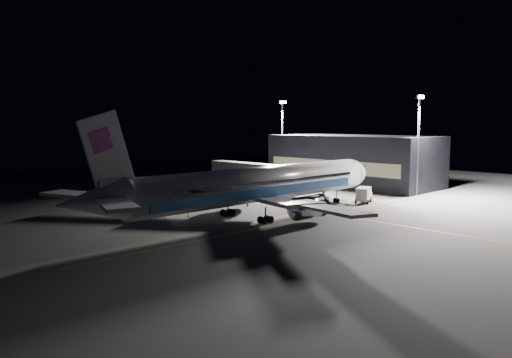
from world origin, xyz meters
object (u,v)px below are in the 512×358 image
at_px(service_truck, 364,194).
at_px(safety_cone_a, 228,215).
at_px(baggage_tug, 157,205).
at_px(safety_cone_b, 248,204).
at_px(floodlight_mast_north, 282,133).
at_px(airliner, 255,186).
at_px(safety_cone_c, 188,215).
at_px(jet_bridge, 273,171).
at_px(floodlight_mast_south, 418,136).

bearing_deg(service_truck, safety_cone_a, 142.57).
relative_size(baggage_tug, safety_cone_b, 3.32).
xyz_separation_m(floodlight_mast_north, baggage_tug, (-47.54, -14.02, -11.63)).
distance_m(airliner, service_truck, 26.24).
height_order(safety_cone_b, safety_cone_c, safety_cone_b).
height_order(jet_bridge, safety_cone_a, jet_bridge).
height_order(airliner, floodlight_mast_south, floodlight_mast_south).
bearing_deg(floodlight_mast_north, airliner, -142.09).
xyz_separation_m(jet_bridge, safety_cone_b, (-16.00, -8.92, -4.25)).
bearing_deg(safety_cone_b, floodlight_mast_south, -24.02).
height_order(jet_bridge, service_truck, jet_bridge).
xyz_separation_m(jet_bridge, safety_cone_c, (-30.00, -9.76, -4.33)).
xyz_separation_m(jet_bridge, floodlight_mast_north, (18.00, 13.93, 7.79)).
distance_m(jet_bridge, floodlight_mast_north, 24.06).
bearing_deg(floodlight_mast_north, floodlight_mast_south, -90.00).
bearing_deg(safety_cone_b, service_truck, -33.66).
xyz_separation_m(safety_cone_a, safety_cone_c, (-4.71, 4.30, -0.01)).
bearing_deg(floodlight_mast_south, service_truck, 170.00).
distance_m(floodlight_mast_north, safety_cone_a, 52.95).
relative_size(service_truck, safety_cone_c, 11.77).
bearing_deg(safety_cone_b, floodlight_mast_north, 33.90).
xyz_separation_m(service_truck, safety_cone_b, (-18.70, 12.45, -1.21)).
bearing_deg(baggage_tug, safety_cone_b, -33.63).
distance_m(airliner, safety_cone_b, 12.52).
bearing_deg(safety_cone_b, airliner, -127.76).
height_order(floodlight_mast_south, safety_cone_c, floodlight_mast_south).
xyz_separation_m(airliner, floodlight_mast_south, (41.08, -6.01, 7.21)).
bearing_deg(safety_cone_b, baggage_tug, 146.88).
bearing_deg(floodlight_mast_north, safety_cone_a, -147.12).
height_order(service_truck, baggage_tug, service_truck).
height_order(airliner, floodlight_mast_north, floodlight_mast_north).
bearing_deg(airliner, safety_cone_b, 52.24).
relative_size(airliner, baggage_tug, 27.65).
distance_m(airliner, safety_cone_a, 6.70).
bearing_deg(floodlight_mast_south, jet_bridge, 126.79).
distance_m(airliner, baggage_tug, 19.60).
bearing_deg(jet_bridge, service_truck, -82.81).
xyz_separation_m(safety_cone_a, safety_cone_b, (9.29, 5.14, 0.07)).
relative_size(service_truck, baggage_tug, 2.71).
xyz_separation_m(baggage_tug, safety_cone_a, (4.25, -13.97, -0.48)).
bearing_deg(jet_bridge, safety_cone_a, -150.93).
bearing_deg(safety_cone_c, airliner, -50.15).
relative_size(floodlight_mast_north, baggage_tug, 9.31).
height_order(floodlight_mast_south, safety_cone_b, floodlight_mast_south).
bearing_deg(service_truck, floodlight_mast_south, -32.78).
relative_size(jet_bridge, safety_cone_b, 51.34).
xyz_separation_m(airliner, baggage_tug, (-6.47, 17.97, -4.42)).
xyz_separation_m(baggage_tug, safety_cone_b, (13.54, -8.83, -0.41)).
relative_size(floodlight_mast_north, service_truck, 3.43).
relative_size(safety_cone_b, safety_cone_c, 1.31).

